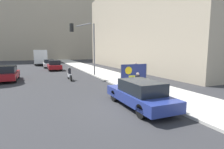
{
  "coord_description": "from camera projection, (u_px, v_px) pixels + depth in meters",
  "views": [
    {
      "loc": [
        -4.31,
        -7.64,
        2.89
      ],
      "look_at": [
        0.82,
        4.51,
        1.14
      ],
      "focal_mm": 28.0,
      "sensor_mm": 36.0,
      "label": 1
    }
  ],
  "objects": [
    {
      "name": "traffic_light_pole",
      "position": [
        86.0,
        40.0,
        19.48
      ],
      "size": [
        2.98,
        2.75,
        5.92
      ],
      "color": "slate",
      "rests_on": "sidewalk_curb"
    },
    {
      "name": "parked_car_curbside",
      "position": [
        140.0,
        94.0,
        9.04
      ],
      "size": [
        1.76,
        4.66,
        1.41
      ],
      "color": "navy",
      "rests_on": "ground_plane"
    },
    {
      "name": "city_bus_on_road",
      "position": [
        40.0,
        56.0,
        39.67
      ],
      "size": [
        2.51,
        12.15,
        3.18
      ],
      "color": "silver",
      "rests_on": "ground_plane"
    },
    {
      "name": "building_backdrop_far",
      "position": [
        43.0,
        14.0,
        60.95
      ],
      "size": [
        52.0,
        12.0,
        31.57
      ],
      "color": "tan",
      "rests_on": "ground_plane"
    },
    {
      "name": "building_backdrop_right",
      "position": [
        147.0,
        26.0,
        29.89
      ],
      "size": [
        10.0,
        32.0,
        14.34
      ],
      "color": "tan",
      "rests_on": "ground_plane"
    },
    {
      "name": "car_on_road_nearest",
      "position": [
        7.0,
        73.0,
        17.04
      ],
      "size": [
        1.87,
        4.51,
        1.52
      ],
      "color": "maroon",
      "rests_on": "ground_plane"
    },
    {
      "name": "car_on_road_distant",
      "position": [
        49.0,
        63.0,
        31.35
      ],
      "size": [
        1.83,
        4.44,
        1.46
      ],
      "color": "white",
      "rests_on": "ground_plane"
    },
    {
      "name": "protest_banner",
      "position": [
        134.0,
        73.0,
        15.51
      ],
      "size": [
        2.64,
        0.06,
        1.64
      ],
      "color": "slate",
      "rests_on": "sidewalk_curb"
    },
    {
      "name": "car_on_road_midblock",
      "position": [
        54.0,
        65.0,
        26.82
      ],
      "size": [
        1.87,
        4.25,
        1.54
      ],
      "color": "maroon",
      "rests_on": "ground_plane"
    },
    {
      "name": "sidewalk_curb",
      "position": [
        100.0,
        72.0,
        24.05
      ],
      "size": [
        3.79,
        90.0,
        0.13
      ],
      "primitive_type": "cube",
      "color": "beige",
      "rests_on": "ground_plane"
    },
    {
      "name": "ground_plane",
      "position": [
        131.0,
        108.0,
        9.02
      ],
      "size": [
        160.0,
        160.0,
        0.0
      ],
      "primitive_type": "plane",
      "color": "#303033"
    },
    {
      "name": "jogger_on_sidewalk",
      "position": [
        136.0,
        72.0,
        16.0
      ],
      "size": [
        0.34,
        0.34,
        1.78
      ],
      "rotation": [
        0.0,
        0.0,
        3.26
      ],
      "color": "#334775",
      "rests_on": "sidewalk_curb"
    },
    {
      "name": "seated_protester",
      "position": [
        138.0,
        80.0,
        12.7
      ],
      "size": [
        0.98,
        0.77,
        1.23
      ],
      "rotation": [
        0.0,
        0.0,
        -0.34
      ],
      "color": "#474C56",
      "rests_on": "sidewalk_curb"
    },
    {
      "name": "motorcycle_on_road",
      "position": [
        70.0,
        75.0,
        17.63
      ],
      "size": [
        0.28,
        2.25,
        1.25
      ],
      "color": "silver",
      "rests_on": "ground_plane"
    }
  ]
}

